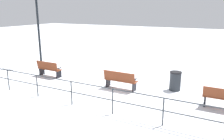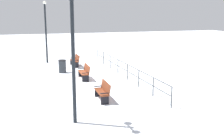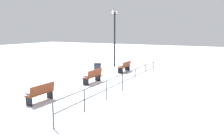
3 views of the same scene
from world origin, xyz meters
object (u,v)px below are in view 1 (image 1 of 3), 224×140
(bench_third, at_px, (49,69))
(lamppost_middle, at_px, (37,15))
(trash_bin, at_px, (175,81))
(bench_second, at_px, (120,80))

(bench_third, bearing_deg, lamppost_middle, 54.24)
(trash_bin, bearing_deg, lamppost_middle, 85.56)
(bench_third, relative_size, lamppost_middle, 0.31)
(bench_third, distance_m, lamppost_middle, 4.25)
(bench_second, relative_size, lamppost_middle, 0.33)
(bench_third, xyz_separation_m, lamppost_middle, (1.83, 2.42, 2.98))
(bench_second, distance_m, bench_third, 4.64)
(bench_second, bearing_deg, trash_bin, -64.04)
(lamppost_middle, bearing_deg, bench_second, -104.86)
(trash_bin, bearing_deg, bench_third, 98.80)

